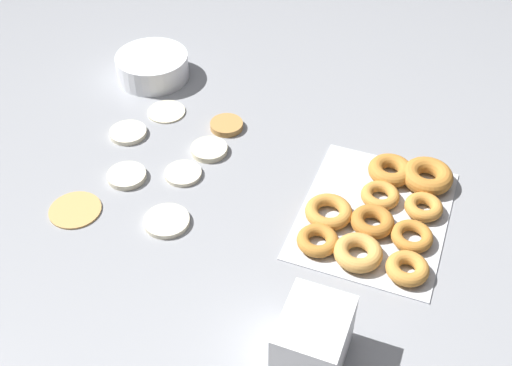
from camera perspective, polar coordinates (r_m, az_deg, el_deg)
name	(u,v)px	position (r m, az deg, el deg)	size (l,w,h in m)	color
ground_plane	(194,192)	(1.45, -5.52, -0.78)	(3.00, 3.00, 0.00)	gray
pancake_0	(167,221)	(1.39, -7.94, -3.37)	(0.10, 0.10, 0.01)	beige
pancake_1	(75,209)	(1.45, -15.79, -2.26)	(0.11, 0.11, 0.01)	tan
pancake_2	(166,111)	(1.69, -7.98, 6.35)	(0.10, 0.10, 0.01)	beige
pancake_3	(183,173)	(1.49, -6.50, 0.85)	(0.09, 0.09, 0.01)	beige
pancake_4	(127,176)	(1.50, -11.42, 0.63)	(0.09, 0.09, 0.01)	beige
pancake_5	(128,133)	(1.63, -11.30, 4.40)	(0.09, 0.09, 0.01)	beige
pancake_6	(209,150)	(1.55, -4.18, 2.98)	(0.09, 0.09, 0.01)	beige
pancake_7	(227,125)	(1.62, -2.63, 5.15)	(0.08, 0.08, 0.02)	#B27F42
donut_tray	(383,211)	(1.40, 11.20, -2.46)	(0.39, 0.31, 0.04)	silver
batter_bowl	(153,67)	(1.81, -9.18, 10.19)	(0.20, 0.20, 0.07)	white
container_stack	(313,340)	(1.13, 5.10, -13.70)	(0.14, 0.11, 0.12)	white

